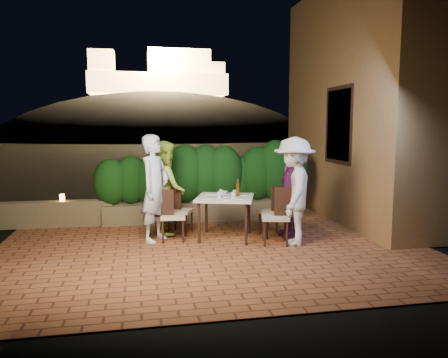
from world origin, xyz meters
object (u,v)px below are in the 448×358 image
object	(u,v)px
chair_right_back	(272,211)
diner_green	(166,187)
beer_bottle	(238,188)
bowl	(223,193)
chair_right_front	(275,216)
diner_white	(294,191)
chair_left_front	(173,215)
dining_table	(225,218)
diner_purple	(291,194)
diner_blue	(155,188)
chair_left_back	(180,210)
parapet_lamp	(62,198)

from	to	relation	value
chair_right_back	diner_green	distance (m)	2.00
beer_bottle	bowl	size ratio (longest dim) A/B	1.69
chair_right_front	diner_green	world-z (taller)	diner_green
chair_right_back	diner_white	bearing A→B (deg)	100.02
chair_left_front	dining_table	bearing A→B (deg)	3.44
chair_right_back	diner_green	size ratio (longest dim) A/B	0.53
chair_right_front	diner_purple	world-z (taller)	diner_purple
beer_bottle	chair_left_front	world-z (taller)	beer_bottle
chair_left_front	diner_green	bearing A→B (deg)	100.84
dining_table	chair_right_front	world-z (taller)	chair_right_front
diner_purple	diner_blue	bearing A→B (deg)	-95.70
dining_table	beer_bottle	distance (m)	0.57
diner_purple	diner_green	bearing A→B (deg)	-109.38
chair_left_back	diner_green	bearing A→B (deg)	-170.38
diner_blue	diner_white	size ratio (longest dim) A/B	1.02
chair_left_front	diner_purple	xyz separation A→B (m)	(2.10, -0.11, 0.33)
beer_bottle	parapet_lamp	world-z (taller)	beer_bottle
diner_purple	parapet_lamp	distance (m)	4.49
dining_table	diner_white	distance (m)	1.32
diner_blue	parapet_lamp	xyz separation A→B (m)	(-1.77, 1.50, -0.35)
diner_blue	diner_green	bearing A→B (deg)	10.62
bowl	diner_blue	distance (m)	1.28
diner_green	dining_table	bearing A→B (deg)	-125.51
dining_table	chair_left_front	distance (m)	0.92
dining_table	diner_blue	world-z (taller)	diner_blue
bowl	diner_white	world-z (taller)	diner_white
chair_left_back	parapet_lamp	size ratio (longest dim) A/B	6.30
chair_right_back	dining_table	bearing A→B (deg)	-5.89
beer_bottle	chair_right_front	distance (m)	0.86
chair_right_back	diner_purple	distance (m)	0.45
diner_white	chair_left_front	bearing A→B (deg)	-83.88
chair_left_front	diner_green	distance (m)	0.72
dining_table	parapet_lamp	xyz separation A→B (m)	(-2.99, 1.57, 0.20)
dining_table	chair_left_back	xyz separation A→B (m)	(-0.74, 0.52, 0.07)
dining_table	beer_bottle	size ratio (longest dim) A/B	3.21
diner_purple	parapet_lamp	size ratio (longest dim) A/B	11.11
dining_table	diner_purple	xyz separation A→B (m)	(1.17, -0.10, 0.40)
chair_right_back	diner_blue	distance (m)	2.14
chair_left_front	chair_right_front	xyz separation A→B (m)	(1.68, -0.53, 0.03)
chair_right_front	diner_blue	xyz separation A→B (m)	(-1.97, 0.60, 0.44)
parapet_lamp	dining_table	bearing A→B (deg)	-27.67
chair_right_front	beer_bottle	bearing A→B (deg)	-31.53
beer_bottle	chair_right_front	bearing A→B (deg)	-45.50
chair_right_back	diner_green	world-z (taller)	diner_green
dining_table	chair_left_front	world-z (taller)	chair_left_front
chair_left_front	diner_blue	distance (m)	0.56
beer_bottle	bowl	distance (m)	0.40
diner_green	chair_left_back	bearing A→B (deg)	-110.05
beer_bottle	diner_white	bearing A→B (deg)	-36.53
beer_bottle	chair_left_front	distance (m)	1.24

